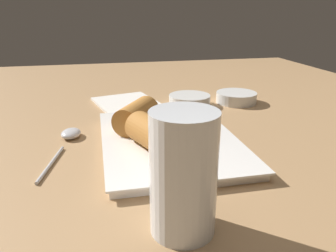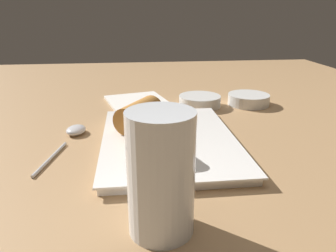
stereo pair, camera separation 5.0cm
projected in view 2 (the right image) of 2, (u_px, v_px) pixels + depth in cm
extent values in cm
cube|color=#A87F54|center=(171.00, 158.00, 51.86)|extent=(180.00, 140.00, 2.00)
cube|color=white|center=(168.00, 142.00, 54.11)|extent=(29.15, 20.78, 1.20)
cube|color=white|center=(168.00, 138.00, 53.85)|extent=(30.31, 21.61, 0.30)
cylinder|color=#B77533|center=(151.00, 133.00, 48.73)|extent=(10.55, 7.97, 4.72)
sphere|color=#56843D|center=(140.00, 125.00, 52.03)|extent=(3.07, 3.07, 3.07)
cylinder|color=#B77533|center=(139.00, 115.00, 57.30)|extent=(10.53, 9.01, 4.72)
sphere|color=#6B9E47|center=(150.00, 108.00, 60.72)|extent=(3.07, 3.07, 3.07)
cylinder|color=silver|center=(200.00, 101.00, 75.21)|extent=(9.53, 9.53, 2.51)
cylinder|color=maroon|center=(200.00, 97.00, 74.86)|extent=(7.82, 7.82, 0.45)
cylinder|color=silver|center=(248.00, 99.00, 76.43)|extent=(9.53, 9.53, 2.51)
cylinder|color=#477038|center=(249.00, 95.00, 76.07)|extent=(7.82, 7.82, 0.45)
cylinder|color=silver|center=(51.00, 158.00, 48.99)|extent=(11.22, 2.85, 0.50)
ellipsoid|color=silver|center=(76.00, 130.00, 58.91)|extent=(4.93, 4.16, 1.50)
cube|color=silver|center=(138.00, 102.00, 77.68)|extent=(18.47, 16.80, 0.60)
cylinder|color=silver|center=(161.00, 174.00, 31.71)|extent=(6.67, 6.67, 12.72)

